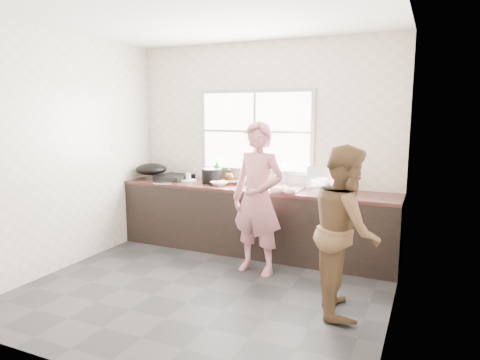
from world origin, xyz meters
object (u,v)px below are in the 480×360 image
at_px(cutting_board, 227,181).
at_px(bowl_mince, 219,184).
at_px(bowl_crabs, 278,190).
at_px(bottle_brown_short, 230,177).
at_px(bowl_held, 289,190).
at_px(plate_food, 189,180).
at_px(bottle_green, 217,170).
at_px(pot_lid_left, 162,182).
at_px(dish_rack, 327,178).
at_px(person_side, 345,230).
at_px(burner, 174,177).
at_px(bottle_brown_tall, 219,175).
at_px(pot_lid_right, 183,178).
at_px(black_pot, 212,176).
at_px(woman, 258,203).
at_px(glass_jar, 188,177).
at_px(wok, 151,169).

distance_m(cutting_board, bowl_mince, 0.23).
bearing_deg(bowl_crabs, bottle_brown_short, 155.25).
xyz_separation_m(bowl_mince, bowl_held, (0.98, -0.12, 0.01)).
bearing_deg(bowl_held, bottle_brown_short, 158.29).
height_order(cutting_board, plate_food, cutting_board).
distance_m(bottle_green, pot_lid_left, 0.77).
bearing_deg(dish_rack, person_side, -48.37).
xyz_separation_m(bowl_mince, burner, (-0.81, 0.19, 0.01)).
height_order(bottle_brown_tall, pot_lid_right, bottle_brown_tall).
xyz_separation_m(bowl_mince, bowl_crabs, (0.85, -0.12, 0.00)).
bearing_deg(bottle_green, plate_food, -153.96).
xyz_separation_m(black_pot, bottle_green, (-0.01, 0.18, 0.06)).
height_order(pot_lid_left, pot_lid_right, pot_lid_left).
bearing_deg(bowl_crabs, plate_food, 169.34).
relative_size(woman, pot_lid_left, 5.92).
height_order(bottle_green, bottle_brown_short, bottle_green).
distance_m(plate_food, bottle_brown_tall, 0.43).
distance_m(bowl_crabs, pot_lid_left, 1.65).
bearing_deg(glass_jar, woman, -27.99).
height_order(bowl_held, wok, wok).
relative_size(bowl_crabs, bottle_brown_short, 1.08).
height_order(bottle_green, wok, bottle_green).
height_order(bottle_brown_short, pot_lid_right, bottle_brown_short).
relative_size(bottle_brown_short, glass_jar, 1.63).
bearing_deg(plate_food, pot_lid_left, -133.49).
distance_m(person_side, cutting_board, 2.26).
bearing_deg(burner, black_pot, -4.55).
height_order(woman, cutting_board, woman).
xyz_separation_m(bowl_crabs, bottle_green, (-1.04, 0.44, 0.13)).
height_order(plate_food, burner, burner).
distance_m(bowl_crabs, dish_rack, 0.64).
bearing_deg(pot_lid_right, wok, -147.06).
bearing_deg(bottle_green, dish_rack, -1.54).
height_order(person_side, bowl_held, person_side).
distance_m(cutting_board, wok, 1.14).
bearing_deg(cutting_board, woman, -45.30).
bearing_deg(bottle_green, bottle_brown_short, -15.18).
height_order(woman, glass_jar, woman).
xyz_separation_m(bottle_brown_short, glass_jar, (-0.59, -0.10, -0.03)).
xyz_separation_m(bowl_held, plate_food, (-1.53, 0.26, -0.03)).
relative_size(cutting_board, bowl_held, 2.04).
bearing_deg(person_side, glass_jar, 44.70).
xyz_separation_m(plate_food, bottle_brown_short, (0.58, 0.12, 0.07)).
xyz_separation_m(cutting_board, bowl_held, (0.99, -0.35, 0.01)).
bearing_deg(bottle_brown_short, wok, -171.15).
relative_size(bottle_brown_tall, burner, 0.43).
bearing_deg(bottle_brown_short, bowl_crabs, -24.75).
xyz_separation_m(wok, dish_rack, (2.46, 0.20, 0.00)).
height_order(burner, pot_lid_right, burner).
bearing_deg(bottle_green, person_side, -35.00).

